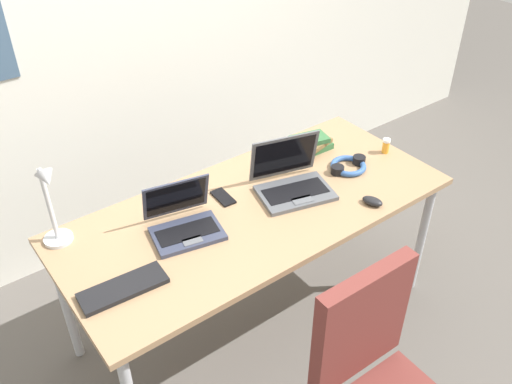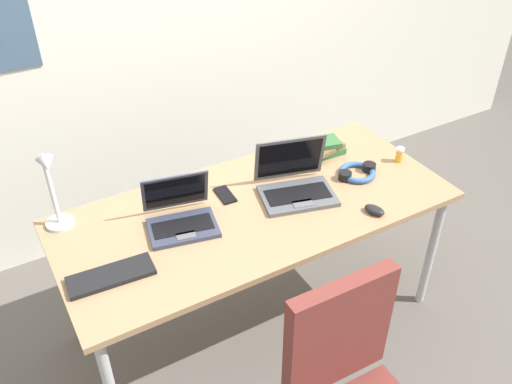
% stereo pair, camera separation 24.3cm
% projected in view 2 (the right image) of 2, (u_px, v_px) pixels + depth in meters
% --- Properties ---
extents(ground_plane, '(12.00, 12.00, 0.00)m').
position_uv_depth(ground_plane, '(256.00, 317.00, 2.92)').
color(ground_plane, '#56514C').
extents(wall_back, '(6.00, 0.13, 2.60)m').
position_uv_depth(wall_back, '(153.00, 15.00, 2.93)').
color(wall_back, silver).
rests_on(wall_back, ground_plane).
extents(desk, '(1.80, 0.80, 0.74)m').
position_uv_depth(desk, '(256.00, 216.00, 2.52)').
color(desk, '#9E7A56').
rests_on(desk, ground_plane).
extents(desk_lamp, '(0.12, 0.18, 0.40)m').
position_uv_depth(desk_lamp, '(53.00, 192.00, 2.24)').
color(desk_lamp, silver).
rests_on(desk_lamp, desk).
extents(laptop_far_corner, '(0.34, 0.31, 0.21)m').
position_uv_depth(laptop_far_corner, '(181.00, 216.00, 2.35)').
color(laptop_far_corner, '#33384C').
rests_on(laptop_far_corner, desk).
extents(laptop_back_left, '(0.40, 0.36, 0.25)m').
position_uv_depth(laptop_back_left, '(295.00, 184.00, 2.54)').
color(laptop_back_left, '#515459').
rests_on(laptop_back_left, desk).
extents(external_keyboard, '(0.34, 0.14, 0.02)m').
position_uv_depth(external_keyboard, '(111.00, 276.00, 2.11)').
color(external_keyboard, black).
rests_on(external_keyboard, desk).
extents(computer_mouse, '(0.08, 0.11, 0.03)m').
position_uv_depth(computer_mouse, '(374.00, 210.00, 2.43)').
color(computer_mouse, black).
rests_on(computer_mouse, desk).
extents(cell_phone, '(0.07, 0.14, 0.01)m').
position_uv_depth(cell_phone, '(225.00, 195.00, 2.54)').
color(cell_phone, black).
rests_on(cell_phone, desk).
extents(headphones, '(0.21, 0.18, 0.04)m').
position_uv_depth(headphones, '(357.00, 172.00, 2.68)').
color(headphones, '#335999').
rests_on(headphones, desk).
extents(pill_bottle, '(0.04, 0.04, 0.08)m').
position_uv_depth(pill_bottle, '(400.00, 154.00, 2.76)').
color(pill_bottle, gold).
rests_on(pill_bottle, desk).
extents(book_stack, '(0.23, 0.17, 0.08)m').
position_uv_depth(book_stack, '(323.00, 147.00, 2.82)').
color(book_stack, '#336638').
rests_on(book_stack, desk).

